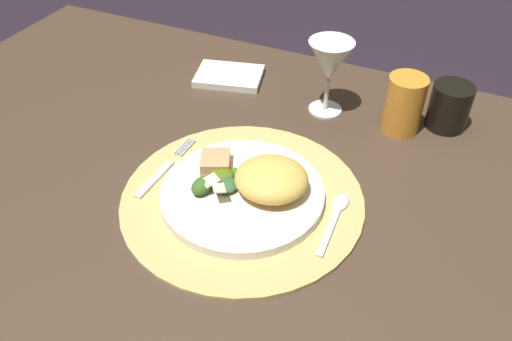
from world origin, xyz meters
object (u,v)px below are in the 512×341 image
(dark_tumbler, at_px, (449,106))
(fork, at_px, (164,170))
(dining_table, at_px, (225,217))
(amber_tumbler, at_px, (404,104))
(spoon, at_px, (336,213))
(dinner_plate, at_px, (242,193))
(napkin, at_px, (229,76))
(wine_glass, at_px, (330,63))

(dark_tumbler, bearing_deg, fork, -140.29)
(dining_table, height_order, dark_tumbler, dark_tumbler)
(fork, xyz_separation_m, amber_tumbler, (0.32, 0.28, 0.04))
(amber_tumbler, bearing_deg, spoon, -97.67)
(spoon, bearing_deg, dinner_plate, -170.24)
(dinner_plate, xyz_separation_m, amber_tumbler, (0.18, 0.28, 0.04))
(spoon, distance_m, napkin, 0.43)
(fork, relative_size, wine_glass, 1.15)
(wine_glass, relative_size, amber_tumbler, 1.35)
(dining_table, relative_size, dinner_plate, 5.35)
(dinner_plate, bearing_deg, fork, 178.76)
(napkin, xyz_separation_m, dark_tumbler, (0.43, 0.02, 0.03))
(dinner_plate, xyz_separation_m, wine_glass, (0.04, 0.28, 0.09))
(dining_table, height_order, amber_tumbler, amber_tumbler)
(spoon, distance_m, wine_glass, 0.29)
(napkin, distance_m, wine_glass, 0.24)
(fork, height_order, dark_tumbler, dark_tumbler)
(dining_table, bearing_deg, napkin, 114.26)
(dining_table, xyz_separation_m, spoon, (0.21, -0.04, 0.14))
(dinner_plate, relative_size, napkin, 1.87)
(dining_table, height_order, spoon, spoon)
(fork, distance_m, napkin, 0.31)
(dinner_plate, bearing_deg, amber_tumbler, 58.17)
(fork, distance_m, amber_tumbler, 0.42)
(dining_table, height_order, fork, fork)
(spoon, bearing_deg, wine_glass, 111.89)
(spoon, relative_size, amber_tumbler, 1.29)
(dinner_plate, bearing_deg, napkin, 119.89)
(dining_table, xyz_separation_m, amber_tumbler, (0.24, 0.21, 0.18))
(napkin, height_order, dark_tumbler, dark_tumbler)
(spoon, xyz_separation_m, napkin, (-0.32, 0.29, -0.00))
(wine_glass, bearing_deg, spoon, -68.11)
(dark_tumbler, bearing_deg, spoon, -109.59)
(spoon, height_order, napkin, napkin)
(spoon, bearing_deg, fork, -175.72)
(dining_table, distance_m, amber_tumbler, 0.37)
(napkin, relative_size, amber_tumbler, 1.28)
(dinner_plate, distance_m, spoon, 0.14)
(dark_tumbler, bearing_deg, dinner_plate, -127.23)
(dinner_plate, height_order, amber_tumbler, amber_tumbler)
(dinner_plate, bearing_deg, wine_glass, 82.72)
(amber_tumbler, bearing_deg, fork, -138.59)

